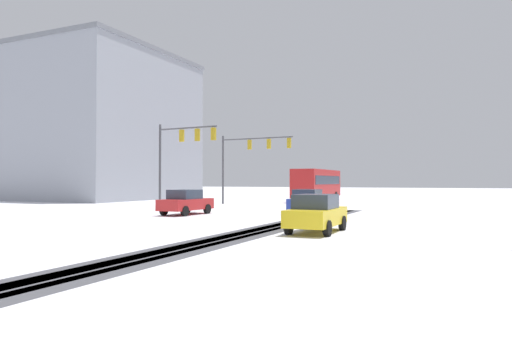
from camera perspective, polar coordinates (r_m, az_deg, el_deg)
name	(u,v)px	position (r m, az deg, el deg)	size (l,w,h in m)	color
wheel_track_left_lane	(266,229)	(21.51, 1.20, -7.09)	(1.18, 30.66, 0.01)	#4C4C51
wheel_track_right_lane	(257,229)	(21.70, 0.07, -7.04)	(1.04, 30.66, 0.01)	#4C4C51
wheel_track_center	(279,230)	(21.25, 2.85, -7.16)	(0.97, 30.66, 0.01)	#4C4C51
sidewalk_kerb_right	(470,241)	(18.36, 24.44, -7.81)	(4.00, 30.66, 0.12)	white
traffic_signal_far_left	(250,152)	(43.68, -0.73, 2.21)	(7.39, 0.69, 6.50)	#47474C
traffic_signal_near_left	(182,146)	(35.47, -8.97, 2.91)	(5.22, 0.57, 6.50)	#47474C
car_blue_lead	(308,201)	(32.00, 6.30, -3.71)	(1.93, 4.15, 1.62)	#233899
car_red_second	(186,202)	(30.91, -8.50, -3.79)	(1.96, 4.16, 1.62)	red
car_yellow_cab_third	(316,213)	(20.19, 7.32, -5.15)	(1.89, 4.13, 1.62)	yellow
bus_oncoming	(317,183)	(51.32, 7.42, -1.47)	(2.88, 11.06, 3.38)	#B21E1E
office_building_far_left_block	(68,129)	(65.41, -21.79, 4.68)	(28.56, 20.16, 17.71)	#9399A3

